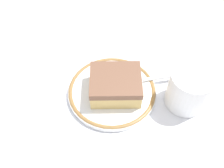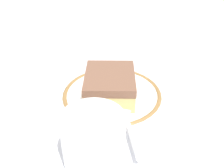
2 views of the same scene
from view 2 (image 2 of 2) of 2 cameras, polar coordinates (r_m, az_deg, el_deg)
ground_plane at (r=0.43m, az=-0.47°, el=-5.89°), size 2.40×2.40×0.00m
placemat at (r=0.43m, az=-0.47°, el=-5.81°), size 0.44×0.35×0.00m
plate at (r=0.45m, az=-0.00°, el=-2.54°), size 0.18×0.18×0.01m
cake_slice at (r=0.43m, az=-0.49°, el=-0.26°), size 0.12×0.13×0.04m
spoon at (r=0.39m, az=3.24°, el=-7.78°), size 0.06×0.12×0.01m
cup at (r=0.32m, az=-4.15°, el=-13.64°), size 0.08×0.08×0.08m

